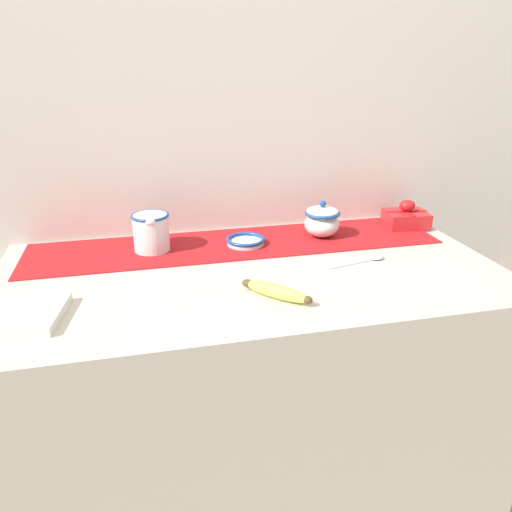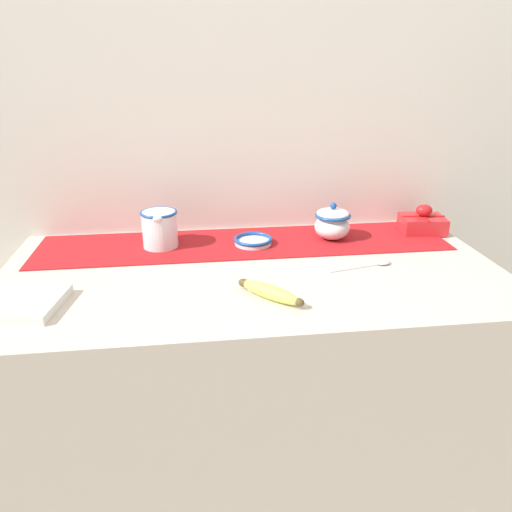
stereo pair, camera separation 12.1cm
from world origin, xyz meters
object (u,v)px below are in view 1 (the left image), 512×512
spoon (374,258)px  cream_pitcher (151,231)px  napkin_stack (22,315)px  gift_box (406,217)px  sugar_bowl (322,221)px  small_dish (246,241)px  banana (276,291)px

spoon → cream_pitcher: bearing=146.9°
cream_pitcher → napkin_stack: (-0.28, -0.34, -0.05)m
gift_box → spoon: bearing=-133.3°
spoon → napkin_stack: size_ratio=1.08×
sugar_bowl → gift_box: sugar_bowl is taller
sugar_bowl → small_dish: bearing=-176.3°
spoon → gift_box: (0.23, 0.24, 0.03)m
sugar_bowl → banana: (-0.25, -0.37, -0.04)m
sugar_bowl → gift_box: 0.30m
gift_box → small_dish: bearing=-175.1°
cream_pitcher → spoon: bearing=-19.8°
small_dish → gift_box: bearing=4.9°
cream_pitcher → napkin_stack: cream_pitcher is taller
cream_pitcher → sugar_bowl: bearing=-0.1°
small_dish → gift_box: size_ratio=0.80×
cream_pitcher → spoon: size_ratio=0.70×
sugar_bowl → spoon: size_ratio=0.64×
banana → napkin_stack: banana is taller
small_dish → cream_pitcher: bearing=176.4°
spoon → napkin_stack: 0.88m
sugar_bowl → gift_box: bearing=5.8°
cream_pitcher → small_dish: (0.27, -0.02, -0.05)m
sugar_bowl → gift_box: size_ratio=0.79×
sugar_bowl → cream_pitcher: bearing=179.9°
sugar_bowl → banana: bearing=-123.7°
banana → spoon: bearing=26.5°
sugar_bowl → napkin_stack: 0.87m
banana → napkin_stack: size_ratio=0.91×
sugar_bowl → spoon: bearing=-70.4°
spoon → napkin_stack: (-0.87, -0.13, 0.01)m
small_dish → napkin_stack: (-0.55, -0.33, -0.00)m
small_dish → spoon: 0.37m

